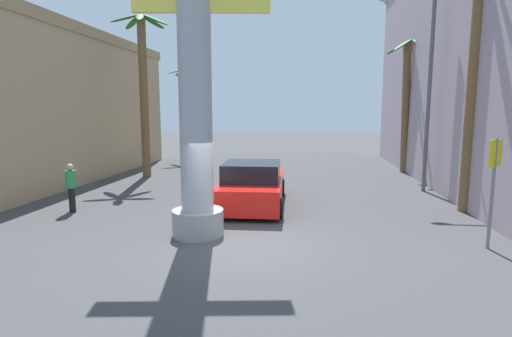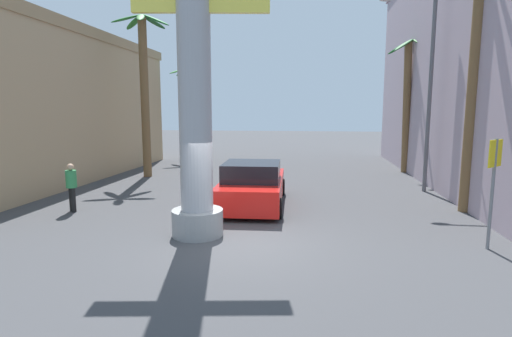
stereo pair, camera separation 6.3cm
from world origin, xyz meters
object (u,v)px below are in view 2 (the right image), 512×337
(street_lamp, at_px, (423,75))
(palm_tree_far_left, at_px, (189,102))
(palm_tree_mid_left, at_px, (144,84))
(neon_sign_pole, at_px, (193,20))
(crossing_sign, at_px, (493,178))
(pedestrian_curb_left, at_px, (71,184))
(palm_tree_mid_right, at_px, (408,95))
(palm_tree_near_right, at_px, (476,61))
(car_lead, at_px, (253,186))

(street_lamp, height_order, palm_tree_far_left, street_lamp)
(palm_tree_mid_left, bearing_deg, neon_sign_pole, -59.88)
(crossing_sign, bearing_deg, palm_tree_far_left, 127.19)
(pedestrian_curb_left, bearing_deg, palm_tree_mid_left, 93.51)
(palm_tree_far_left, distance_m, pedestrian_curb_left, 14.92)
(neon_sign_pole, bearing_deg, street_lamp, 43.79)
(street_lamp, relative_size, palm_tree_mid_right, 1.13)
(palm_tree_mid_right, distance_m, palm_tree_mid_left, 13.54)
(neon_sign_pole, bearing_deg, pedestrian_curb_left, 158.75)
(street_lamp, bearing_deg, palm_tree_mid_right, 83.27)
(palm_tree_near_right, relative_size, palm_tree_far_left, 1.34)
(neon_sign_pole, xyz_separation_m, palm_tree_mid_left, (-5.24, 9.03, -0.92))
(street_lamp, height_order, palm_tree_mid_right, street_lamp)
(crossing_sign, height_order, palm_tree_near_right, palm_tree_near_right)
(street_lamp, bearing_deg, pedestrian_curb_left, -156.96)
(crossing_sign, height_order, pedestrian_curb_left, crossing_sign)
(palm_tree_far_left, bearing_deg, car_lead, -63.99)
(neon_sign_pole, height_order, crossing_sign, neon_sign_pole)
(palm_tree_mid_right, bearing_deg, neon_sign_pole, -123.15)
(palm_tree_far_left, xyz_separation_m, palm_tree_mid_right, (13.27, -4.33, 0.23))
(palm_tree_mid_right, xyz_separation_m, pedestrian_curb_left, (-12.73, -10.28, -3.20))
(crossing_sign, distance_m, palm_tree_mid_left, 15.71)
(street_lamp, xyz_separation_m, palm_tree_far_left, (-12.66, 9.46, -0.81))
(car_lead, height_order, palm_tree_mid_left, palm_tree_mid_left)
(street_lamp, height_order, crossing_sign, street_lamp)
(palm_tree_far_left, bearing_deg, neon_sign_pole, -72.06)
(palm_tree_far_left, distance_m, palm_tree_mid_right, 13.96)
(palm_tree_far_left, height_order, pedestrian_curb_left, palm_tree_far_left)
(palm_tree_mid_left, distance_m, pedestrian_curb_left, 8.07)
(palm_tree_near_right, distance_m, palm_tree_mid_left, 14.32)
(pedestrian_curb_left, bearing_deg, street_lamp, 23.04)
(car_lead, bearing_deg, neon_sign_pole, -104.87)
(street_lamp, distance_m, palm_tree_near_right, 3.41)
(car_lead, height_order, palm_tree_near_right, palm_tree_near_right)
(neon_sign_pole, distance_m, palm_tree_near_right, 8.89)
(neon_sign_pole, relative_size, palm_tree_far_left, 1.91)
(palm_tree_far_left, xyz_separation_m, palm_tree_mid_left, (0.10, -7.45, 0.72))
(car_lead, relative_size, palm_tree_mid_left, 0.63)
(car_lead, relative_size, pedestrian_curb_left, 3.13)
(car_lead, xyz_separation_m, palm_tree_mid_right, (6.98, 8.56, 3.43))
(street_lamp, height_order, palm_tree_near_right, palm_tree_near_right)
(street_lamp, distance_m, crossing_sign, 7.69)
(crossing_sign, height_order, palm_tree_mid_right, palm_tree_mid_right)
(street_lamp, xyz_separation_m, palm_tree_near_right, (0.72, -3.33, 0.15))
(palm_tree_mid_right, bearing_deg, palm_tree_far_left, 161.91)
(street_lamp, distance_m, pedestrian_curb_left, 13.71)
(palm_tree_far_left, xyz_separation_m, pedestrian_curb_left, (0.54, -14.61, -2.97))
(palm_tree_near_right, bearing_deg, palm_tree_mid_right, 90.80)
(palm_tree_near_right, distance_m, palm_tree_mid_right, 8.48)
(neon_sign_pole, relative_size, pedestrian_curb_left, 7.44)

